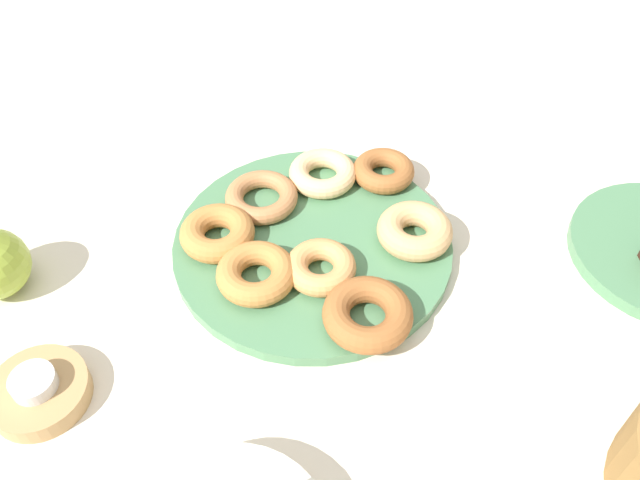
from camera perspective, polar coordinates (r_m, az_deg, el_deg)
ground_plane at (r=0.75m, az=-0.66°, el=-0.74°), size 2.40×2.40×0.00m
donut_plate at (r=0.74m, az=-0.66°, el=-0.35°), size 0.32×0.32×0.01m
donut_0 at (r=0.65m, az=4.30°, el=-6.66°), size 0.13×0.13×0.03m
donut_1 at (r=0.80m, az=0.24°, el=6.02°), size 0.12×0.12×0.02m
donut_2 at (r=0.81m, az=5.74°, el=6.21°), size 0.09×0.09×0.02m
donut_3 at (r=0.69m, az=0.06°, el=-2.46°), size 0.10×0.10×0.03m
donut_4 at (r=0.73m, az=8.50°, el=0.83°), size 0.12×0.12×0.03m
donut_5 at (r=0.73m, az=-9.21°, el=0.62°), size 0.12×0.12×0.03m
donut_6 at (r=0.69m, az=-5.75°, el=-3.01°), size 0.11×0.11×0.03m
donut_7 at (r=0.77m, az=-5.28°, el=3.86°), size 0.12×0.12×0.02m
candle_holder at (r=0.68m, az=-23.89°, el=-12.39°), size 0.10×0.10×0.02m
tealight at (r=0.66m, az=-24.37°, el=-11.57°), size 0.04×0.04×0.01m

